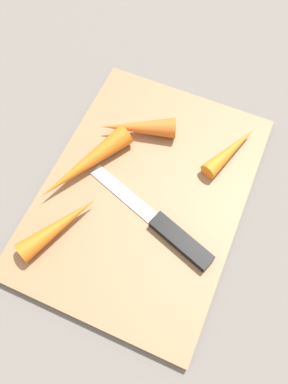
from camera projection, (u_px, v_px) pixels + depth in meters
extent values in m
plane|color=slate|center=(144.00, 196.00, 0.52)|extent=(1.40, 1.40, 0.00)
cube|color=#99704C|center=(144.00, 194.00, 0.51)|extent=(0.36, 0.26, 0.01)
cube|color=#B7B7BC|center=(124.00, 194.00, 0.51)|extent=(0.05, 0.11, 0.00)
cube|color=black|center=(181.00, 241.00, 0.47)|extent=(0.05, 0.09, 0.01)
cone|color=orange|center=(138.00, 127.00, 0.53)|extent=(0.07, 0.11, 0.03)
cone|color=orange|center=(84.00, 166.00, 0.51)|extent=(0.14, 0.09, 0.03)
cone|color=orange|center=(231.00, 150.00, 0.52)|extent=(0.10, 0.06, 0.02)
cone|color=orange|center=(59.00, 226.00, 0.47)|extent=(0.11, 0.07, 0.03)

